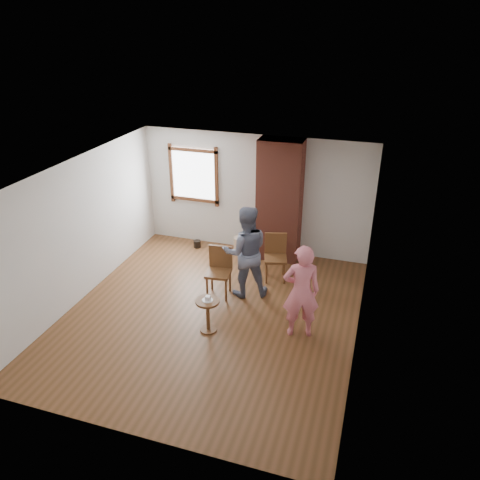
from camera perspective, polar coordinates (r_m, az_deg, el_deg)
name	(u,v)px	position (r m, az deg, el deg)	size (l,w,h in m)	color
ground	(211,315)	(8.40, -3.51, -9.11)	(5.50, 5.50, 0.00)	brown
room_shell	(218,208)	(8.05, -2.71, 3.96)	(5.04, 5.52, 2.62)	silver
brick_chimney	(279,201)	(9.76, 4.83, 4.72)	(0.90, 0.50, 2.60)	brown
stoneware_crock	(241,245)	(10.31, 0.07, -0.67)	(0.31, 0.31, 0.40)	#CCB093
dark_pot	(197,244)	(10.69, -5.25, -0.47)	(0.17, 0.17, 0.17)	black
dining_chair_left	(219,268)	(8.74, -2.53, -3.49)	(0.49, 0.49, 0.94)	brown
dining_chair_right	(276,254)	(9.28, 4.36, -1.72)	(0.53, 0.53, 0.93)	brown
side_table	(208,310)	(7.81, -3.96, -8.54)	(0.40, 0.40, 0.60)	brown
cake_plate	(207,300)	(7.70, -4.00, -7.31)	(0.18, 0.18, 0.01)	white
cake_slice	(208,298)	(7.68, -3.94, -7.11)	(0.08, 0.07, 0.06)	white
man	(246,252)	(8.55, 0.68, -1.44)	(0.86, 0.67, 1.77)	#151C3A
person_pink	(301,292)	(7.56, 7.47, -6.26)	(0.60, 0.39, 1.64)	pink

